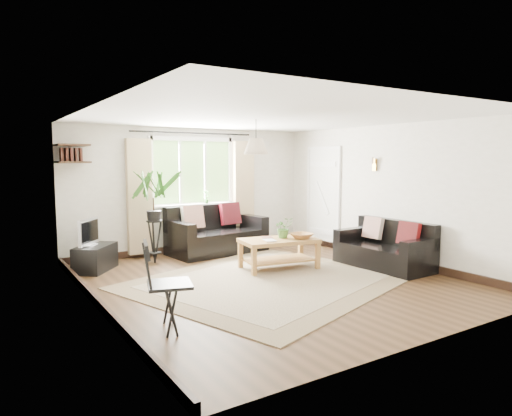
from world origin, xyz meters
TOP-DOWN VIEW (x-y plane):
  - floor at (0.00, 0.00)m, footprint 5.50×5.50m
  - ceiling at (0.00, 0.00)m, footprint 5.50×5.50m
  - wall_back at (0.00, 2.75)m, footprint 5.00×0.02m
  - wall_front at (0.00, -2.75)m, footprint 5.00×0.02m
  - wall_left at (-2.50, 0.00)m, footprint 0.02×5.50m
  - wall_right at (2.50, 0.00)m, footprint 0.02×5.50m
  - rug at (-0.05, -0.03)m, footprint 4.48×4.14m
  - window at (0.00, 2.71)m, footprint 2.50×0.16m
  - door at (2.47, 1.70)m, footprint 0.06×0.96m
  - corner_shelf at (-2.25, 2.50)m, footprint 0.50×0.50m
  - pendant_lamp at (0.00, 0.40)m, footprint 0.36×0.36m
  - wall_sconce at (2.43, 0.30)m, footprint 0.12×0.12m
  - sofa_back at (0.28, 2.23)m, footprint 1.92×1.10m
  - sofa_right at (2.05, -0.33)m, footprint 1.60×0.84m
  - coffee_table at (0.52, 0.52)m, footprint 1.32×0.86m
  - table_plant at (0.64, 0.55)m, footprint 0.35×0.32m
  - bowl at (0.85, 0.35)m, footprint 0.38×0.38m
  - book_a at (0.19, 0.46)m, footprint 0.23×0.27m
  - book_b at (0.30, 0.69)m, footprint 0.26×0.29m
  - tv_stand at (-2.05, 2.02)m, footprint 0.83×0.88m
  - tv at (-2.14, 2.02)m, footprint 0.53×0.59m
  - palm_stand at (-1.05, 2.04)m, footprint 0.68×0.68m
  - folding_chair at (-2.01, -1.07)m, footprint 0.61×0.61m
  - sill_plant at (0.25, 2.63)m, footprint 0.14×0.10m

SIDE VIEW (x-z plane):
  - floor at x=0.00m, z-range 0.00..0.00m
  - rug at x=-0.05m, z-range 0.00..0.02m
  - tv_stand at x=-2.05m, z-range 0.00..0.42m
  - coffee_table at x=0.52m, z-range 0.00..0.50m
  - sofa_right at x=2.05m, z-range 0.00..0.74m
  - sofa_back at x=0.28m, z-range 0.00..0.86m
  - folding_chair at x=-2.01m, z-range 0.00..0.95m
  - book_a at x=0.19m, z-range 0.50..0.52m
  - book_b at x=0.30m, z-range 0.50..0.53m
  - bowl at x=0.85m, z-range 0.50..0.59m
  - tv at x=-2.14m, z-range 0.42..0.87m
  - table_plant at x=0.64m, z-range 0.50..0.84m
  - palm_stand at x=-1.05m, z-range 0.00..1.61m
  - door at x=2.47m, z-range -0.03..2.03m
  - sill_plant at x=0.25m, z-range 0.93..1.20m
  - wall_back at x=0.00m, z-range 0.00..2.40m
  - wall_front at x=0.00m, z-range 0.00..2.40m
  - wall_left at x=-2.50m, z-range 0.00..2.40m
  - wall_right at x=2.50m, z-range 0.00..2.40m
  - window at x=0.00m, z-range 0.47..2.63m
  - wall_sconce at x=2.43m, z-range 1.60..1.88m
  - corner_shelf at x=-2.25m, z-range 1.72..2.06m
  - pendant_lamp at x=0.00m, z-range 1.78..2.32m
  - ceiling at x=0.00m, z-range 2.40..2.40m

